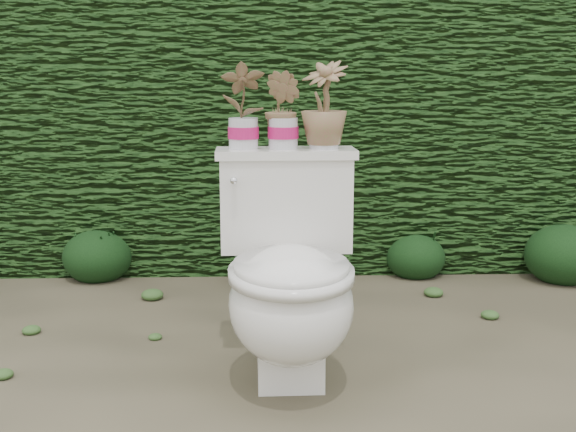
{
  "coord_description": "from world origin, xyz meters",
  "views": [
    {
      "loc": [
        0.05,
        -2.52,
        1.05
      ],
      "look_at": [
        0.13,
        -0.04,
        0.55
      ],
      "focal_mm": 45.0,
      "sensor_mm": 36.0,
      "label": 1
    }
  ],
  "objects_px": {
    "potted_plant_center": "(283,112)",
    "potted_plant_right": "(324,107)",
    "toilet": "(290,281)",
    "potted_plant_left": "(243,108)"
  },
  "relations": [
    {
      "from": "potted_plant_center",
      "to": "potted_plant_right",
      "type": "relative_size",
      "value": 0.88
    },
    {
      "from": "potted_plant_right",
      "to": "potted_plant_center",
      "type": "bearing_deg",
      "value": -145.61
    },
    {
      "from": "toilet",
      "to": "potted_plant_right",
      "type": "relative_size",
      "value": 2.63
    },
    {
      "from": "potted_plant_left",
      "to": "toilet",
      "type": "bearing_deg",
      "value": 122.28
    },
    {
      "from": "potted_plant_left",
      "to": "potted_plant_right",
      "type": "xyz_separation_m",
      "value": [
        0.29,
        0.01,
        0.0
      ]
    },
    {
      "from": "potted_plant_left",
      "to": "potted_plant_center",
      "type": "xyz_separation_m",
      "value": [
        0.14,
        0.0,
        -0.02
      ]
    },
    {
      "from": "toilet",
      "to": "potted_plant_right",
      "type": "xyz_separation_m",
      "value": [
        0.13,
        0.24,
        0.57
      ]
    },
    {
      "from": "potted_plant_left",
      "to": "potted_plant_center",
      "type": "height_order",
      "value": "potted_plant_left"
    },
    {
      "from": "potted_plant_left",
      "to": "potted_plant_center",
      "type": "relative_size",
      "value": 1.12
    },
    {
      "from": "toilet",
      "to": "potted_plant_right",
      "type": "distance_m",
      "value": 0.63
    }
  ]
}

